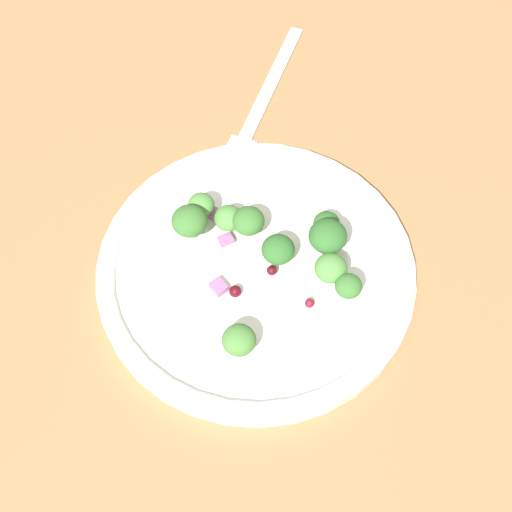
# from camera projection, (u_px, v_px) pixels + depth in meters

# --- Properties ---
(ground_plane) EXTENTS (1.80, 1.80, 0.02)m
(ground_plane) POSITION_uv_depth(u_px,v_px,m) (264.00, 304.00, 0.54)
(ground_plane) COLOR olive
(plate) EXTENTS (0.25, 0.25, 0.02)m
(plate) POSITION_uv_depth(u_px,v_px,m) (256.00, 268.00, 0.53)
(plate) COLOR white
(plate) RESTS_ON ground_plane
(dressing_pool) EXTENTS (0.14, 0.14, 0.00)m
(dressing_pool) POSITION_uv_depth(u_px,v_px,m) (256.00, 265.00, 0.53)
(dressing_pool) COLOR white
(dressing_pool) RESTS_ON plate
(broccoli_floret_0) EXTENTS (0.02, 0.02, 0.02)m
(broccoli_floret_0) POSITION_uv_depth(u_px,v_px,m) (331.00, 269.00, 0.51)
(broccoli_floret_0) COLOR #9EC684
(broccoli_floret_0) RESTS_ON plate
(broccoli_floret_1) EXTENTS (0.02, 0.02, 0.02)m
(broccoli_floret_1) POSITION_uv_depth(u_px,v_px,m) (201.00, 205.00, 0.54)
(broccoli_floret_1) COLOR #8EB77A
(broccoli_floret_1) RESTS_ON plate
(broccoli_floret_2) EXTENTS (0.02, 0.02, 0.02)m
(broccoli_floret_2) POSITION_uv_depth(u_px,v_px,m) (348.00, 286.00, 0.50)
(broccoli_floret_2) COLOR #ADD18E
(broccoli_floret_2) RESTS_ON plate
(broccoli_floret_3) EXTENTS (0.03, 0.03, 0.03)m
(broccoli_floret_3) POSITION_uv_depth(u_px,v_px,m) (189.00, 221.00, 0.52)
(broccoli_floret_3) COLOR #8EB77A
(broccoli_floret_3) RESTS_ON plate
(broccoli_floret_4) EXTENTS (0.02, 0.02, 0.02)m
(broccoli_floret_4) POSITION_uv_depth(u_px,v_px,m) (234.00, 339.00, 0.48)
(broccoli_floret_4) COLOR #ADD18E
(broccoli_floret_4) RESTS_ON plate
(broccoli_floret_5) EXTENTS (0.03, 0.03, 0.03)m
(broccoli_floret_5) POSITION_uv_depth(u_px,v_px,m) (328.00, 237.00, 0.52)
(broccoli_floret_5) COLOR #ADD18E
(broccoli_floret_5) RESTS_ON plate
(broccoli_floret_6) EXTENTS (0.02, 0.02, 0.03)m
(broccoli_floret_6) POSITION_uv_depth(u_px,v_px,m) (249.00, 221.00, 0.53)
(broccoli_floret_6) COLOR #9EC684
(broccoli_floret_6) RESTS_ON plate
(broccoli_floret_7) EXTENTS (0.03, 0.03, 0.03)m
(broccoli_floret_7) POSITION_uv_depth(u_px,v_px,m) (279.00, 250.00, 0.52)
(broccoli_floret_7) COLOR #9EC684
(broccoli_floret_7) RESTS_ON plate
(broccoli_floret_8) EXTENTS (0.02, 0.02, 0.02)m
(broccoli_floret_8) POSITION_uv_depth(u_px,v_px,m) (229.00, 218.00, 0.54)
(broccoli_floret_8) COLOR #ADD18E
(broccoli_floret_8) RESTS_ON plate
(broccoli_floret_9) EXTENTS (0.02, 0.02, 0.02)m
(broccoli_floret_9) POSITION_uv_depth(u_px,v_px,m) (326.00, 224.00, 0.53)
(broccoli_floret_9) COLOR #9EC684
(broccoli_floret_9) RESTS_ON plate
(cranberry_0) EXTENTS (0.01, 0.01, 0.01)m
(cranberry_0) POSITION_uv_depth(u_px,v_px,m) (235.00, 291.00, 0.51)
(cranberry_0) COLOR #4C0A14
(cranberry_0) RESTS_ON plate
(cranberry_1) EXTENTS (0.01, 0.01, 0.01)m
(cranberry_1) POSITION_uv_depth(u_px,v_px,m) (311.00, 298.00, 0.51)
(cranberry_1) COLOR maroon
(cranberry_1) RESTS_ON plate
(cranberry_2) EXTENTS (0.01, 0.01, 0.01)m
(cranberry_2) POSITION_uv_depth(u_px,v_px,m) (274.00, 271.00, 0.52)
(cranberry_2) COLOR #4C0A14
(cranberry_2) RESTS_ON plate
(onion_bit_0) EXTENTS (0.01, 0.01, 0.00)m
(onion_bit_0) POSITION_uv_depth(u_px,v_px,m) (226.00, 240.00, 0.53)
(onion_bit_0) COLOR #A35B93
(onion_bit_0) RESTS_ON plate
(onion_bit_1) EXTENTS (0.01, 0.01, 0.00)m
(onion_bit_1) POSITION_uv_depth(u_px,v_px,m) (215.00, 214.00, 0.55)
(onion_bit_1) COLOR #A35B93
(onion_bit_1) RESTS_ON plate
(onion_bit_2) EXTENTS (0.02, 0.01, 0.01)m
(onion_bit_2) POSITION_uv_depth(u_px,v_px,m) (218.00, 287.00, 0.51)
(onion_bit_2) COLOR #A35B93
(onion_bit_2) RESTS_ON plate
(fork) EXTENTS (0.02, 0.19, 0.01)m
(fork) POSITION_uv_depth(u_px,v_px,m) (262.00, 103.00, 0.63)
(fork) COLOR silver
(fork) RESTS_ON ground_plane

